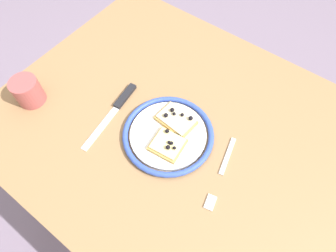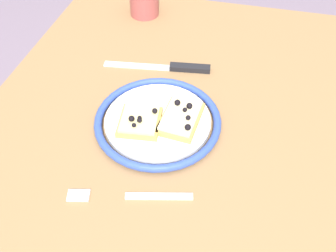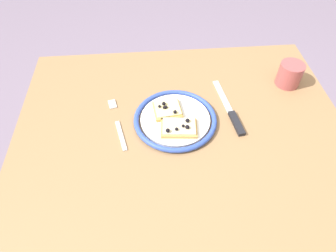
{
  "view_description": "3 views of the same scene",
  "coord_description": "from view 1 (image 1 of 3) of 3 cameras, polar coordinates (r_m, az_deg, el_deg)",
  "views": [
    {
      "loc": [
        -0.24,
        0.34,
        1.41
      ],
      "look_at": [
        -0.01,
        0.03,
        0.77
      ],
      "focal_mm": 30.77,
      "sensor_mm": 36.0,
      "label": 1
    },
    {
      "loc": [
        -0.47,
        -0.09,
        1.25
      ],
      "look_at": [
        -0.04,
        0.02,
        0.77
      ],
      "focal_mm": 38.45,
      "sensor_mm": 36.0,
      "label": 2
    },
    {
      "loc": [
        -0.09,
        -0.53,
        1.39
      ],
      "look_at": [
        -0.04,
        0.02,
        0.75
      ],
      "focal_mm": 31.62,
      "sensor_mm": 36.0,
      "label": 3
    }
  ],
  "objects": [
    {
      "name": "dining_table",
      "position": [
        0.87,
        0.86,
        -2.27
      ],
      "size": [
        0.96,
        0.8,
        0.74
      ],
      "color": "#936D47",
      "rests_on": "ground_plane"
    },
    {
      "name": "ground_plane",
      "position": [
        1.47,
        0.53,
        -14.37
      ],
      "size": [
        6.0,
        6.0,
        0.0
      ],
      "primitive_type": "plane",
      "color": "slate"
    },
    {
      "name": "pizza_slice_far",
      "position": [
        0.77,
        1.55,
        1.26
      ],
      "size": [
        0.11,
        0.08,
        0.03
      ],
      "color": "tan",
      "rests_on": "plate"
    },
    {
      "name": "fork",
      "position": [
        0.73,
        10.47,
        -9.13
      ],
      "size": [
        0.06,
        0.2,
        0.0
      ],
      "color": "silver",
      "rests_on": "dining_table"
    },
    {
      "name": "cup",
      "position": [
        0.89,
        -26.02,
        6.22
      ],
      "size": [
        0.08,
        0.08,
        0.08
      ],
      "primitive_type": "cylinder",
      "color": "#A54C4C",
      "rests_on": "dining_table"
    },
    {
      "name": "pizza_slice_near",
      "position": [
        0.73,
        -0.06,
        -3.62
      ],
      "size": [
        0.09,
        0.08,
        0.03
      ],
      "color": "tan",
      "rests_on": "plate"
    },
    {
      "name": "plate",
      "position": [
        0.76,
        0.03,
        -1.67
      ],
      "size": [
        0.24,
        0.24,
        0.02
      ],
      "color": "white",
      "rests_on": "dining_table"
    },
    {
      "name": "knife",
      "position": [
        0.83,
        -9.73,
        4.25
      ],
      "size": [
        0.05,
        0.24,
        0.01
      ],
      "color": "silver",
      "rests_on": "dining_table"
    }
  ]
}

